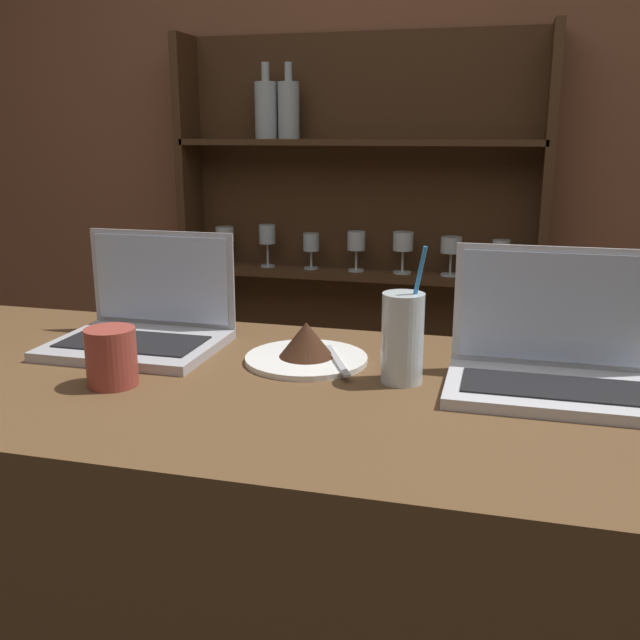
% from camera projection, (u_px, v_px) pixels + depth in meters
% --- Properties ---
extents(back_wall, '(7.00, 0.06, 2.70)m').
position_uv_depth(back_wall, '(396.00, 164.00, 2.47)').
color(back_wall, brown).
rests_on(back_wall, ground_plane).
extents(back_shelf, '(1.25, 0.18, 1.78)m').
position_uv_depth(back_shelf, '(356.00, 285.00, 2.53)').
color(back_shelf, '#472D19').
rests_on(back_shelf, ground_plane).
extents(laptop_near, '(0.31, 0.24, 0.21)m').
position_uv_depth(laptop_near, '(145.00, 323.00, 1.36)').
color(laptop_near, '#ADADB2').
rests_on(laptop_near, bar_counter).
extents(laptop_far, '(0.34, 0.20, 0.22)m').
position_uv_depth(laptop_far, '(557.00, 359.00, 1.12)').
color(laptop_far, silver).
rests_on(laptop_far, bar_counter).
extents(cake_plate, '(0.22, 0.22, 0.07)m').
position_uv_depth(cake_plate, '(307.00, 348.00, 1.26)').
color(cake_plate, white).
rests_on(cake_plate, bar_counter).
extents(water_glass, '(0.07, 0.07, 0.22)m').
position_uv_depth(water_glass, '(403.00, 338.00, 1.15)').
color(water_glass, silver).
rests_on(water_glass, bar_counter).
extents(coffee_cup, '(0.08, 0.08, 0.09)m').
position_uv_depth(coffee_cup, '(111.00, 357.00, 1.14)').
color(coffee_cup, '#993D33').
rests_on(coffee_cup, bar_counter).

